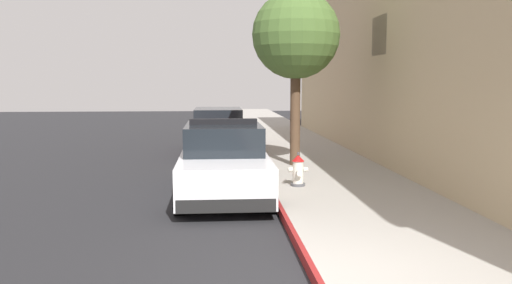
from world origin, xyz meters
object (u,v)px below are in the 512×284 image
(street_tree, at_px, (296,36))
(fire_hydrant, at_px, (298,170))
(police_cruiser, at_px, (224,161))
(parked_car_silver_ahead, at_px, (218,132))

(street_tree, bearing_deg, fire_hydrant, -97.39)
(fire_hydrant, xyz_separation_m, street_tree, (0.39, 2.99, 3.23))
(police_cruiser, bearing_deg, parked_car_silver_ahead, 90.59)
(fire_hydrant, distance_m, street_tree, 4.41)
(parked_car_silver_ahead, relative_size, street_tree, 1.00)
(fire_hydrant, bearing_deg, police_cruiser, -179.34)
(police_cruiser, xyz_separation_m, parked_car_silver_ahead, (-0.07, 7.10, -0.00))
(parked_car_silver_ahead, height_order, fire_hydrant, parked_car_silver_ahead)
(parked_car_silver_ahead, xyz_separation_m, street_tree, (2.13, -4.09, 3.00))
(police_cruiser, height_order, street_tree, street_tree)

